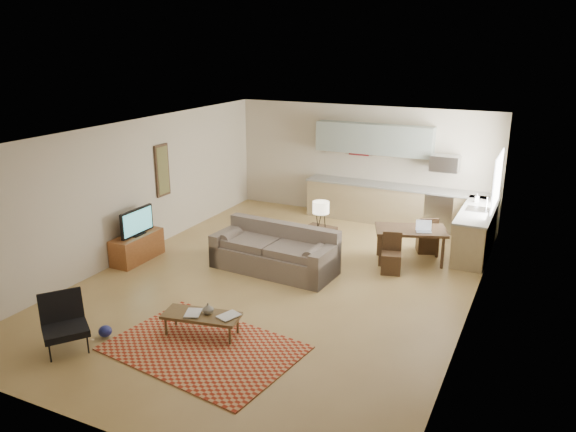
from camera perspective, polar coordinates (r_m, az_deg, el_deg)
The scene contains 25 objects.
room at distance 9.73m, azimuth -0.76°, elevation 0.65°, with size 9.00×9.00×9.00m.
kitchen_counter_back at distance 13.46m, azimuth 10.67°, elevation 1.15°, with size 4.26×0.64×0.92m, color #9D885E, non-canonical shape.
kitchen_counter_right at distance 11.99m, azimuth 18.53°, elevation -1.48°, with size 0.64×2.26×0.92m, color #9D885E, non-canonical shape.
kitchen_range at distance 13.24m, azimuth 15.25°, elevation 0.51°, with size 0.62×0.62×0.90m, color #A5A8AD.
kitchen_microwave at distance 12.99m, azimuth 15.65°, elevation 5.19°, with size 0.62×0.40×0.35m, color #A5A8AD.
upper_cabinets at distance 13.43m, azimuth 8.70°, elevation 7.75°, with size 2.80×0.34×0.70m, color gray.
window_right at distance 11.68m, azimuth 20.49°, elevation 3.40°, with size 0.02×1.40×1.05m, color white.
wall_art_left at distance 12.10m, azimuth -12.62°, elevation 4.54°, with size 0.06×0.42×1.10m, color olive, non-canonical shape.
triptych at distance 13.71m, azimuth 7.24°, elevation 7.16°, with size 1.70×0.04×0.50m, color beige, non-canonical shape.
rug at distance 8.21m, azimuth -8.54°, elevation -13.12°, with size 2.58×1.79×0.02m, color maroon.
sofa at distance 10.50m, azimuth -1.44°, elevation -3.42°, with size 2.43×1.06×0.85m, color #675A4F, non-canonical shape.
coffee_table at distance 8.48m, azimuth -8.75°, elevation -10.84°, with size 1.14×0.45×0.34m, color #4F3A1F, non-canonical shape.
book_a at distance 8.44m, azimuth -10.36°, elevation -9.66°, with size 0.31×0.36×0.03m, color maroon.
book_b at distance 8.35m, azimuth -6.53°, elevation -9.80°, with size 0.32×0.37×0.02m, color navy.
vase at distance 8.36m, azimuth -8.13°, elevation -9.28°, with size 0.19×0.19×0.17m, color black.
armchair at distance 8.51m, azimuth -21.74°, elevation -10.18°, with size 0.68×0.68×0.78m, color black, non-canonical shape.
tv_credenza at distance 11.45m, azimuth -15.07°, elevation -3.08°, with size 0.44×1.15×0.53m, color brown, non-canonical shape.
tv at distance 11.26m, azimuth -15.10°, elevation -0.59°, with size 0.09×0.88×0.53m, color black, non-canonical shape.
console_table at distance 11.10m, azimuth 3.30°, elevation -2.76°, with size 0.57×0.38×0.67m, color #382618, non-canonical shape.
table_lamp at distance 10.91m, azimuth 3.35°, elevation 0.21°, with size 0.32×0.32×0.53m, color beige, non-canonical shape.
dining_table at distance 11.20m, azimuth 12.28°, elevation -2.92°, with size 1.34×0.77×0.68m, color #382618, non-canonical shape.
dining_chair_near at distance 10.60m, azimuth 10.47°, elevation -3.78°, with size 0.36×0.38×0.75m, color #382618, non-canonical shape.
dining_chair_far at distance 11.79m, azimuth 13.92°, elevation -1.78°, with size 0.37×0.39×0.77m, color #382618, non-canonical shape.
laptop at distance 10.92m, azimuth 13.68°, elevation -1.07°, with size 0.29×0.21×0.21m, color #A5A8AD, non-canonical shape.
soap_bottle at distance 12.36m, azimuth 18.66°, elevation 1.76°, with size 0.10×0.10×0.19m, color beige.
Camera 1 is at (4.15, -8.34, 4.15)m, focal length 35.00 mm.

